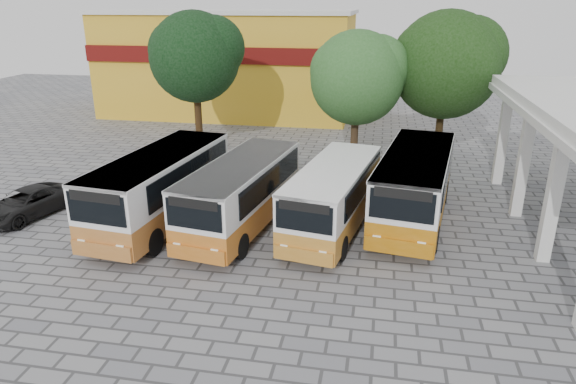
% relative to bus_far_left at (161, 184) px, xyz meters
% --- Properties ---
extents(ground, '(90.00, 90.00, 0.00)m').
position_rel_bus_far_left_xyz_m(ground, '(7.17, -2.45, -1.76)').
color(ground, gray).
rests_on(ground, ground).
extents(shophouse_block, '(20.40, 10.40, 8.30)m').
position_rel_bus_far_left_xyz_m(shophouse_block, '(-3.83, 23.54, 2.41)').
color(shophouse_block, gold).
rests_on(shophouse_block, ground).
extents(bus_far_left, '(3.47, 8.66, 3.03)m').
position_rel_bus_far_left_xyz_m(bus_far_left, '(0.00, 0.00, 0.00)').
color(bus_far_left, '#AD6729').
rests_on(bus_far_left, ground).
extents(bus_centre_left, '(3.56, 8.17, 2.84)m').
position_rel_bus_far_left_xyz_m(bus_centre_left, '(3.45, 0.16, -0.11)').
color(bus_centre_left, '#BB651B').
rests_on(bus_centre_left, ground).
extents(bus_centre_right, '(3.58, 7.91, 2.74)m').
position_rel_bus_far_left_xyz_m(bus_centre_right, '(7.18, 0.61, -0.17)').
color(bus_centre_right, '#B67623').
rests_on(bus_centre_right, ground).
extents(bus_far_right, '(3.88, 8.76, 3.04)m').
position_rel_bus_far_left_xyz_m(bus_far_right, '(10.46, 2.16, 0.00)').
color(bus_far_right, '#AF6609').
rests_on(bus_far_right, ground).
extents(tree_left, '(5.68, 5.41, 8.51)m').
position_rel_bus_far_left_xyz_m(tree_left, '(-2.28, 11.22, 4.22)').
color(tree_left, '#3C2712').
rests_on(tree_left, ground).
extents(tree_middle, '(5.47, 5.21, 7.57)m').
position_rel_bus_far_left_xyz_m(tree_middle, '(7.49, 10.15, 3.37)').
color(tree_middle, '#44301E').
rests_on(tree_middle, ground).
extents(tree_right, '(6.32, 6.02, 8.59)m').
position_rel_bus_far_left_xyz_m(tree_right, '(12.34, 11.74, 4.02)').
color(tree_right, '#30220F').
rests_on(tree_right, ground).
extents(parked_car, '(3.06, 4.77, 1.22)m').
position_rel_bus_far_left_xyz_m(parked_car, '(-6.21, -0.34, -1.14)').
color(parked_car, black).
rests_on(parked_car, ground).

